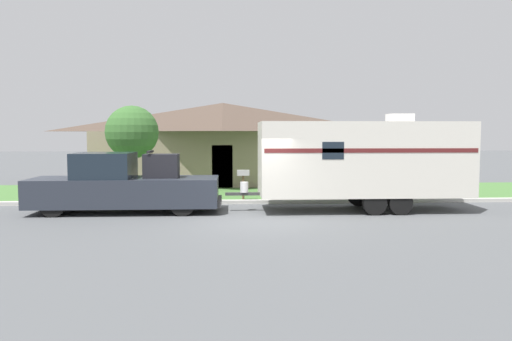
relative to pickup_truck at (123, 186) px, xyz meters
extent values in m
plane|color=#515456|center=(4.33, -1.90, -0.89)|extent=(120.00, 120.00, 0.00)
cube|color=beige|center=(4.33, 1.85, -0.82)|extent=(80.00, 0.30, 0.14)
cube|color=#477538|center=(4.33, 5.50, -0.87)|extent=(80.00, 7.00, 0.03)
cube|color=gray|center=(3.24, 10.84, 0.50)|extent=(12.81, 7.44, 2.77)
pyramid|color=#4C3D33|center=(3.24, 10.84, 2.67)|extent=(13.84, 8.04, 1.57)
cube|color=#4C3828|center=(3.24, 7.15, 0.16)|extent=(1.00, 0.06, 2.10)
cylinder|color=black|center=(-2.06, -0.83, -0.47)|extent=(0.85, 0.28, 0.85)
cylinder|color=black|center=(-2.06, 0.83, -0.47)|extent=(0.85, 0.28, 0.85)
cylinder|color=black|center=(2.05, -0.83, -0.47)|extent=(0.85, 0.28, 0.85)
cylinder|color=black|center=(2.05, 0.83, -0.47)|extent=(0.85, 0.28, 0.85)
cube|color=#282D38|center=(-1.26, 0.00, -0.19)|extent=(3.60, 2.01, 0.94)
cube|color=#19232D|center=(-0.61, 0.00, 0.70)|extent=(1.87, 1.85, 0.85)
cube|color=#282D38|center=(1.86, 0.00, -0.19)|extent=(2.63, 2.01, 0.94)
cube|color=#333333|center=(3.24, 0.00, -0.54)|extent=(0.12, 1.81, 0.20)
cube|color=black|center=(1.28, 0.00, 0.68)|extent=(1.15, 0.85, 0.80)
cube|color=black|center=(0.91, 0.00, 1.16)|extent=(0.10, 0.93, 0.08)
cylinder|color=black|center=(8.30, -1.04, -0.50)|extent=(0.78, 0.22, 0.78)
cylinder|color=black|center=(8.30, 1.04, -0.50)|extent=(0.78, 0.22, 0.78)
cylinder|color=black|center=(9.16, -1.04, -0.50)|extent=(0.78, 0.22, 0.78)
cylinder|color=black|center=(9.16, 1.04, -0.50)|extent=(0.78, 0.22, 0.78)
cube|color=silver|center=(8.16, 0.00, 0.91)|extent=(7.11, 2.36, 2.51)
cube|color=#5B1E1E|center=(8.16, -1.18, 1.23)|extent=(6.97, 0.01, 0.14)
cube|color=#383838|center=(4.02, 0.00, -0.29)|extent=(1.18, 0.12, 0.10)
cylinder|color=silver|center=(4.08, 0.00, -0.06)|extent=(0.28, 0.28, 0.36)
cube|color=silver|center=(9.44, 0.00, 2.31)|extent=(0.80, 0.68, 0.28)
cube|color=#19232D|center=(6.88, -1.18, 1.23)|extent=(0.70, 0.01, 0.56)
cylinder|color=brown|center=(4.11, 2.50, -0.38)|extent=(0.09, 0.09, 1.02)
cube|color=#B2B2B2|center=(4.11, 2.50, 0.24)|extent=(0.48, 0.20, 0.22)
cylinder|color=brown|center=(-0.52, 4.40, 0.05)|extent=(0.24, 0.24, 1.88)
sphere|color=#38662D|center=(-0.52, 4.40, 1.83)|extent=(2.23, 2.23, 2.23)
camera|label=1|loc=(3.55, -16.94, 1.78)|focal=35.00mm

